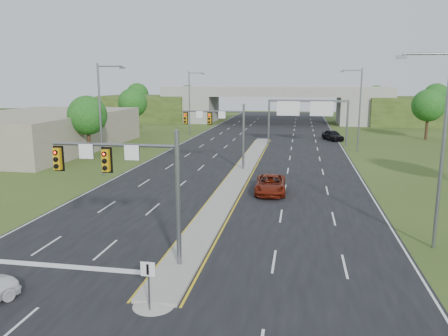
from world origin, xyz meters
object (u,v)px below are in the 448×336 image
at_px(signal_mast_far, 222,126).
at_px(keep_right_sign, 148,278).
at_px(car_far_a, 270,184).
at_px(car_far_c, 333,135).
at_px(sign_gantry, 307,110).
at_px(overpass, 275,107).
at_px(signal_mast_near, 133,175).

height_order(signal_mast_far, keep_right_sign, signal_mast_far).
bearing_deg(car_far_a, car_far_c, 75.66).
height_order(signal_mast_far, sign_gantry, signal_mast_far).
bearing_deg(signal_mast_far, overpass, 87.65).
bearing_deg(keep_right_sign, car_far_c, 78.84).
xyz_separation_m(car_far_a, car_far_c, (7.48, 35.41, 0.07)).
bearing_deg(sign_gantry, keep_right_sign, -97.70).
bearing_deg(car_far_c, keep_right_sign, -124.32).
xyz_separation_m(sign_gantry, car_far_c, (4.32, 6.29, -4.40)).
height_order(signal_mast_near, keep_right_sign, signal_mast_near).
distance_m(car_far_a, car_far_c, 36.19).
relative_size(signal_mast_far, car_far_a, 1.29).
bearing_deg(signal_mast_near, keep_right_sign, -63.06).
bearing_deg(car_far_a, sign_gantry, 81.38).
distance_m(overpass, car_far_a, 64.35).
bearing_deg(car_far_c, car_far_a, -125.09).
distance_m(signal_mast_near, car_far_c, 53.12).
bearing_deg(overpass, car_far_a, -86.87).
distance_m(overpass, car_far_c, 30.94).
height_order(overpass, car_far_c, overpass).
bearing_deg(keep_right_sign, car_far_a, 80.19).
relative_size(keep_right_sign, car_far_c, 0.46).
xyz_separation_m(sign_gantry, car_far_a, (-3.17, -29.11, -4.47)).
bearing_deg(keep_right_sign, overpass, 90.00).
bearing_deg(overpass, signal_mast_far, -92.35).
xyz_separation_m(keep_right_sign, sign_gantry, (6.68, 49.45, 3.72)).
xyz_separation_m(keep_right_sign, car_far_a, (3.52, 20.34, -0.74)).
height_order(signal_mast_far, car_far_c, signal_mast_far).
relative_size(overpass, car_far_a, 14.79).
bearing_deg(car_far_c, signal_mast_far, -139.93).
height_order(signal_mast_near, sign_gantry, signal_mast_near).
relative_size(signal_mast_far, keep_right_sign, 3.18).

